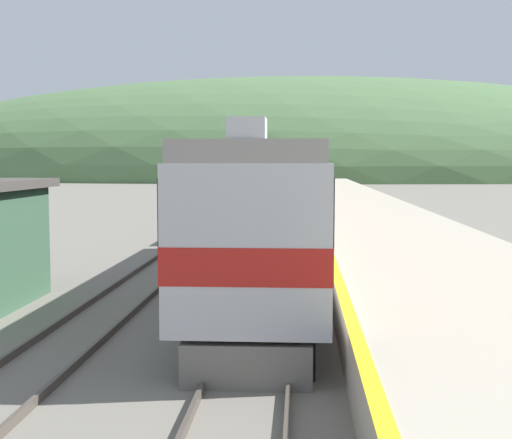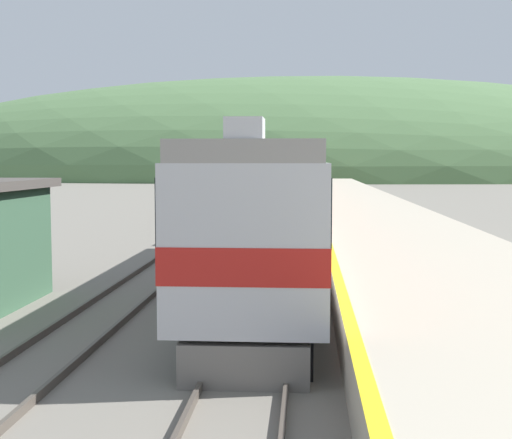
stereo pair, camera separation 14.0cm
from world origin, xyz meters
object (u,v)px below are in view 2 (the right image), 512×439
Objects in this scene: express_train_lead_car at (271,212)px; carriage_third at (294,178)px; carriage_second at (288,187)px; carriage_fifth at (299,171)px; carriage_fourth at (297,174)px.

express_train_lead_car is 1.02× the size of carriage_third.
carriage_second is at bearing -90.00° from carriage_third.
carriage_second is 20.40m from carriage_third.
carriage_third is 1.00× the size of carriage_fifth.
express_train_lead_car is at bearing -90.00° from carriage_second.
carriage_third is 1.00× the size of carriage_fourth.
express_train_lead_car is 41.19m from carriage_third.
carriage_fifth is (0.00, 40.80, 0.00)m from carriage_third.
carriage_second is 61.20m from carriage_fifth.
carriage_third is at bearing 90.00° from express_train_lead_car.
carriage_second is 1.00× the size of carriage_third.
carriage_second is (0.00, 20.79, -0.01)m from express_train_lead_car.
express_train_lead_car is 81.99m from carriage_fifth.
express_train_lead_car is 1.02× the size of carriage_second.
carriage_fourth is 20.40m from carriage_fifth.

